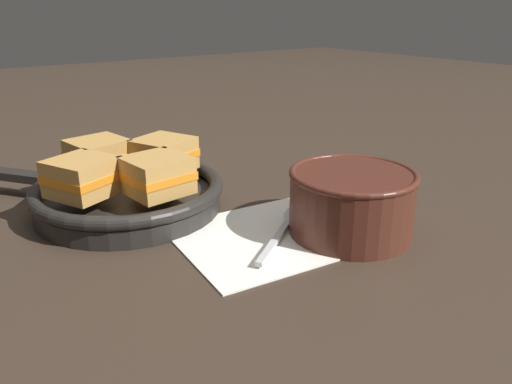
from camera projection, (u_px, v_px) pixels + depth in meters
The scene contains 9 objects.
ground_plane at pixel (265, 241), 0.59m from camera, with size 4.00×4.00×0.00m, color #382B21.
napkin at pixel (269, 235), 0.60m from camera, with size 0.23×0.21×0.00m.
soup_bowl at pixel (352, 199), 0.60m from camera, with size 0.15×0.15×0.08m.
spoon at pixel (290, 220), 0.63m from camera, with size 0.15×0.11×0.01m.
skillet at pixel (128, 195), 0.67m from camera, with size 0.27×0.32×0.04m.
sandwich_near_left at pixel (83, 177), 0.61m from camera, with size 0.10×0.10×0.05m.
sandwich_near_right at pixel (157, 175), 0.62m from camera, with size 0.08×0.08×0.05m.
sandwich_far_left at pixel (164, 154), 0.70m from camera, with size 0.10×0.10×0.05m.
sandwich_far_right at pixel (99, 156), 0.70m from camera, with size 0.08×0.08×0.05m.
Camera 1 is at (-0.33, -0.42, 0.26)m, focal length 35.00 mm.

